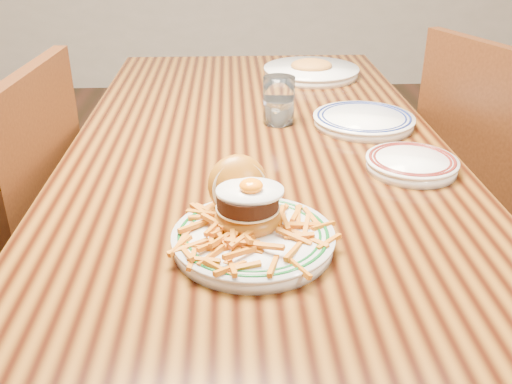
{
  "coord_description": "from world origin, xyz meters",
  "views": [
    {
      "loc": [
        -0.06,
        -1.25,
        1.23
      ],
      "look_at": [
        -0.03,
        -0.46,
        0.84
      ],
      "focal_mm": 40.0,
      "sensor_mm": 36.0,
      "label": 1
    }
  ],
  "objects_px": {
    "table": "(258,171)",
    "main_plate": "(251,224)",
    "chair_left": "(5,259)",
    "side_plate": "(412,163)",
    "chair_right": "(505,214)"
  },
  "relations": [
    {
      "from": "table",
      "to": "main_plate",
      "type": "distance_m",
      "value": 0.48
    },
    {
      "from": "chair_left",
      "to": "table",
      "type": "bearing_deg",
      "value": 14.98
    },
    {
      "from": "table",
      "to": "side_plate",
      "type": "relative_size",
      "value": 8.63
    },
    {
      "from": "table",
      "to": "chair_left",
      "type": "xyz_separation_m",
      "value": [
        -0.59,
        -0.12,
        -0.16
      ]
    },
    {
      "from": "table",
      "to": "main_plate",
      "type": "height_order",
      "value": "main_plate"
    },
    {
      "from": "table",
      "to": "main_plate",
      "type": "bearing_deg",
      "value": -94.17
    },
    {
      "from": "chair_left",
      "to": "side_plate",
      "type": "distance_m",
      "value": 0.93
    },
    {
      "from": "chair_right",
      "to": "main_plate",
      "type": "bearing_deg",
      "value": 15.04
    },
    {
      "from": "table",
      "to": "chair_left",
      "type": "height_order",
      "value": "chair_left"
    },
    {
      "from": "side_plate",
      "to": "chair_left",
      "type": "bearing_deg",
      "value": 172.45
    },
    {
      "from": "table",
      "to": "chair_right",
      "type": "xyz_separation_m",
      "value": [
        0.65,
        0.02,
        -0.15
      ]
    },
    {
      "from": "chair_left",
      "to": "chair_right",
      "type": "xyz_separation_m",
      "value": [
        1.24,
        0.14,
        0.01
      ]
    },
    {
      "from": "main_plate",
      "to": "chair_right",
      "type": "bearing_deg",
      "value": 21.71
    },
    {
      "from": "chair_right",
      "to": "main_plate",
      "type": "distance_m",
      "value": 0.88
    },
    {
      "from": "chair_right",
      "to": "main_plate",
      "type": "relative_size",
      "value": 3.54
    }
  ]
}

